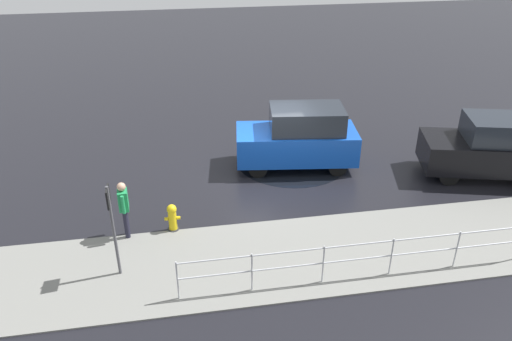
# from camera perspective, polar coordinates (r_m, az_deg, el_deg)

# --- Properties ---
(ground_plane) EXTENTS (60.00, 60.00, 0.00)m
(ground_plane) POSITION_cam_1_polar(r_m,az_deg,el_deg) (16.14, 1.81, -0.61)
(ground_plane) COLOR black
(kerb_strip) EXTENTS (24.00, 3.20, 0.04)m
(kerb_strip) POSITION_cam_1_polar(r_m,az_deg,el_deg) (12.70, 5.59, -9.53)
(kerb_strip) COLOR slate
(kerb_strip) RESTS_ON ground
(moving_hatchback) EXTENTS (4.09, 2.20, 2.06)m
(moving_hatchback) POSITION_cam_1_polar(r_m,az_deg,el_deg) (16.39, 4.93, 3.77)
(moving_hatchback) COLOR blue
(moving_hatchback) RESTS_ON ground
(parked_sedan) EXTENTS (4.60, 2.78, 1.98)m
(parked_sedan) POSITION_cam_1_polar(r_m,az_deg,el_deg) (17.46, 25.78, 2.40)
(parked_sedan) COLOR black
(parked_sedan) RESTS_ON ground
(fire_hydrant) EXTENTS (0.42, 0.31, 0.80)m
(fire_hydrant) POSITION_cam_1_polar(r_m,az_deg,el_deg) (13.49, -9.53, -5.36)
(fire_hydrant) COLOR gold
(fire_hydrant) RESTS_ON ground
(pedestrian) EXTENTS (0.26, 0.57, 1.62)m
(pedestrian) POSITION_cam_1_polar(r_m,az_deg,el_deg) (13.21, -14.86, -3.90)
(pedestrian) COLOR #1E8C4C
(pedestrian) RESTS_ON ground
(metal_railing) EXTENTS (8.23, 0.04, 1.05)m
(metal_railing) POSITION_cam_1_polar(r_m,az_deg,el_deg) (11.74, 11.61, -9.37)
(metal_railing) COLOR #B7BABF
(metal_railing) RESTS_ON ground
(sign_post) EXTENTS (0.07, 0.44, 2.40)m
(sign_post) POSITION_cam_1_polar(r_m,az_deg,el_deg) (11.60, -16.17, -5.31)
(sign_post) COLOR #4C4C51
(sign_post) RESTS_ON ground
(puddle_patch) EXTENTS (3.77, 3.77, 0.01)m
(puddle_patch) POSITION_cam_1_polar(r_m,az_deg,el_deg) (17.12, 4.09, 1.13)
(puddle_patch) COLOR black
(puddle_patch) RESTS_ON ground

